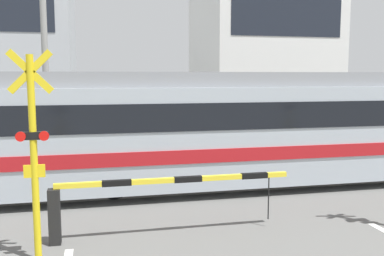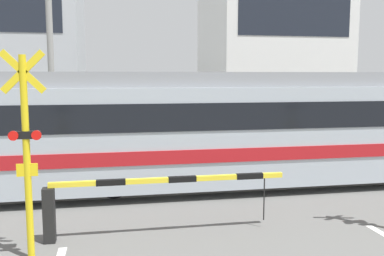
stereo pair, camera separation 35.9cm
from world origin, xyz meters
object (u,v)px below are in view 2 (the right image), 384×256
Objects in this scene: commuter_train at (310,124)px; crossing_signal_left at (26,146)px; crossing_barrier_far at (232,141)px; pedestrian at (170,123)px; crossing_barrier_near at (122,195)px.

crossing_signal_left is at bearing -149.46° from commuter_train.
commuter_train is 7.81m from crossing_signal_left.
crossing_barrier_far is at bearing 51.29° from crossing_signal_left.
pedestrian is (-1.54, 3.83, 0.20)m from crossing_barrier_far.
crossing_barrier_far is (3.74, 5.85, 0.00)m from crossing_barrier_near.
crossing_signal_left is (-6.73, -3.97, 0.22)m from commuter_train.
crossing_barrier_near is 6.94m from crossing_barrier_far.
commuter_train is at bearing 30.54° from crossing_signal_left.
commuter_train is 3.94× the size of crossing_barrier_far.
crossing_barrier_far is 2.57× the size of pedestrian.
crossing_barrier_near is at bearing -122.58° from crossing_barrier_far.
commuter_train is at bearing -64.47° from pedestrian.
pedestrian is (2.20, 9.68, 0.20)m from crossing_barrier_near.
crossing_signal_left is (-1.48, -0.66, 1.04)m from crossing_barrier_near.
pedestrian reaches higher than crossing_barrier_far.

